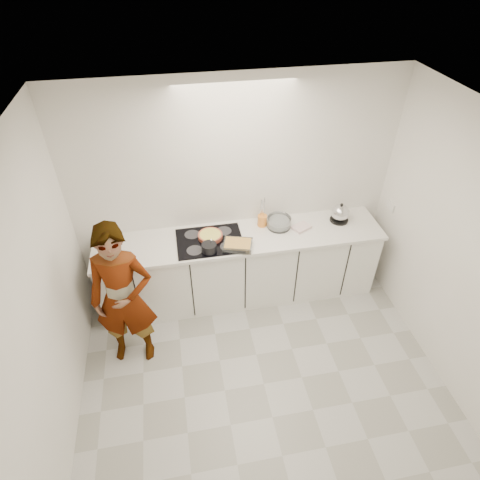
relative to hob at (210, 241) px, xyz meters
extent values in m
cube|color=#BCBCB8|center=(0.35, -1.26, -0.92)|extent=(3.60, 3.20, 0.00)
cube|color=white|center=(0.35, -1.26, 1.68)|extent=(3.60, 3.20, 0.00)
cube|color=white|center=(0.35, 0.34, 0.38)|extent=(3.60, 0.00, 2.60)
cube|color=white|center=(-1.45, -1.26, 0.38)|extent=(0.00, 3.20, 2.60)
cube|color=white|center=(2.15, -1.26, 0.38)|extent=(0.00, 3.20, 2.60)
cube|color=white|center=(2.14, 0.07, 0.15)|extent=(0.02, 0.15, 0.09)
cube|color=white|center=(0.35, 0.02, -0.48)|extent=(3.20, 0.58, 0.87)
cube|color=white|center=(0.35, 0.02, -0.03)|extent=(3.24, 0.64, 0.04)
cube|color=black|center=(0.00, 0.00, 0.00)|extent=(0.72, 0.54, 0.01)
cylinder|color=#A34834|center=(0.01, 0.05, 0.03)|extent=(0.32, 0.32, 0.04)
cylinder|color=#E0D555|center=(0.01, 0.05, 0.05)|extent=(0.28, 0.28, 0.01)
cylinder|color=black|center=(-0.03, -0.17, 0.05)|extent=(0.16, 0.16, 0.09)
cylinder|color=silver|center=(-0.01, -0.15, 0.09)|extent=(0.03, 0.06, 0.14)
cube|color=silver|center=(0.28, -0.17, 0.04)|extent=(0.36, 0.30, 0.06)
cube|color=#E5B952|center=(0.28, -0.17, 0.06)|extent=(0.32, 0.26, 0.02)
cylinder|color=silver|center=(0.82, 0.12, 0.06)|extent=(0.33, 0.33, 0.12)
cylinder|color=white|center=(0.82, 0.12, 0.04)|extent=(0.28, 0.28, 0.06)
cube|color=white|center=(1.06, 0.04, 0.01)|extent=(0.24, 0.22, 0.03)
cylinder|color=black|center=(1.54, 0.11, 0.00)|extent=(0.23, 0.23, 0.02)
sphere|color=silver|center=(1.54, 0.11, 0.10)|extent=(0.22, 0.22, 0.21)
sphere|color=black|center=(1.54, 0.11, 0.22)|extent=(0.04, 0.04, 0.04)
cylinder|color=orange|center=(0.63, 0.18, 0.06)|extent=(0.12, 0.12, 0.14)
imported|color=white|center=(-0.92, -0.63, -0.08)|extent=(0.65, 0.47, 1.68)
camera|label=1|loc=(-0.30, -3.43, 2.76)|focal=30.00mm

